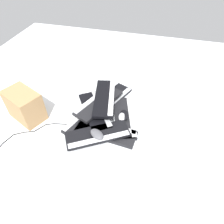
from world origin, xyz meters
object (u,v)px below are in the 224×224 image
Objects in this scene: keyboard_4 at (95,111)px; keyboard_5 at (98,135)px; keyboard_3 at (125,117)px; mouse_2 at (97,134)px; keyboard_2 at (106,131)px; mouse_1 at (123,116)px; keyboard_7 at (105,98)px; mouse_3 at (124,115)px; keyboard_0 at (110,99)px; mouse_0 at (87,92)px; keyboard_6 at (99,102)px; cardboard_box at (25,106)px; keyboard_1 at (88,118)px.

keyboard_4 is 0.24m from keyboard_5.
keyboard_3 is 4.22× the size of mouse_2.
mouse_1 reaches higher than keyboard_2.
keyboard_3 is at bearing -114.17° from keyboard_7.
keyboard_3 is 0.24m from keyboard_4.
keyboard_3 is 0.04m from mouse_3.
mouse_0 reaches higher than keyboard_0.
keyboard_3 is 1.02× the size of keyboard_5.
mouse_2 is at bearing -64.91° from mouse_0.
cardboard_box is at bearing 113.65° from keyboard_6.
cardboard_box is (0.09, 0.59, 0.04)m from mouse_2.
keyboard_3 is 0.31m from mouse_2.
keyboard_0 is at bearing 9.94° from keyboard_2.
keyboard_7 is (0.26, 0.08, 0.09)m from keyboard_2.
mouse_3 is at bearing -30.94° from keyboard_5.
keyboard_7 is (0.03, -0.04, 0.03)m from keyboard_6.
keyboard_2 is 0.98× the size of keyboard_6.
keyboard_0 is at bearing -11.88° from mouse_0.
keyboard_1 is 1.01× the size of keyboard_7.
keyboard_2 is 1.00× the size of keyboard_5.
mouse_1 is at bearing -121.06° from keyboard_7.
mouse_2 is (-0.32, -0.09, 0.01)m from keyboard_6.
keyboard_3 is 0.28m from keyboard_5.
mouse_0 is at bearing -113.89° from mouse_1.
keyboard_7 reaches higher than mouse_1.
cardboard_box is at bearing 121.66° from keyboard_0.
keyboard_4 reaches higher than keyboard_3.
keyboard_5 is 0.27m from mouse_3.
keyboard_0 is 0.28m from keyboard_1.
cardboard_box is at bearing -134.03° from mouse_0.
keyboard_7 is 0.35m from mouse_2.
keyboard_3 is 4.22× the size of mouse_3.
keyboard_5 is (-0.42, -0.02, 0.03)m from keyboard_0.
keyboard_1 is at bearing 60.75° from keyboard_2.
mouse_2 is (-0.02, -0.00, 0.04)m from keyboard_5.
mouse_1 and mouse_3 have the same top height.
keyboard_7 is at bearing -28.63° from keyboard_4.
keyboard_0 is at bearing -54.63° from mouse_2.
mouse_3 is at bearing -118.21° from keyboard_7.
mouse_3 is (0.00, -0.23, 0.01)m from keyboard_4.
keyboard_3 is at bearing -137.76° from keyboard_0.
keyboard_3 is at bearing -85.59° from keyboard_4.
mouse_0 is 0.52m from cardboard_box.
keyboard_5 reaches higher than keyboard_0.
keyboard_6 reaches higher than keyboard_2.
keyboard_6 is 4.22× the size of mouse_1.
cardboard_box reaches higher than mouse_1.
cardboard_box is (0.07, 0.59, 0.07)m from keyboard_5.
keyboard_2 is 0.64m from cardboard_box.
cardboard_box reaches higher than keyboard_7.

